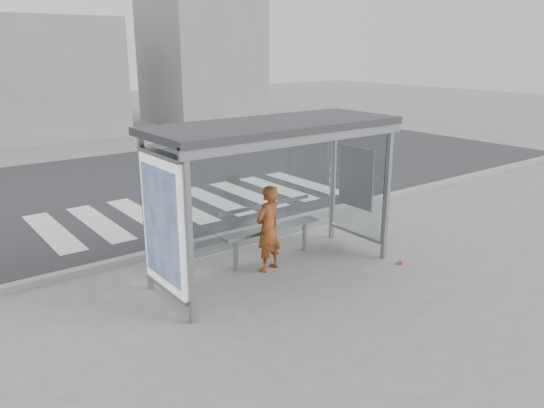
{
  "coord_description": "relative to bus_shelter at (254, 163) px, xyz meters",
  "views": [
    {
      "loc": [
        -5.17,
        -6.76,
        3.76
      ],
      "look_at": [
        0.09,
        0.2,
        1.18
      ],
      "focal_mm": 35.0,
      "sensor_mm": 36.0,
      "label": 1
    }
  ],
  "objects": [
    {
      "name": "building_center",
      "position": [
        0.37,
        17.94,
        0.52
      ],
      "size": [
        8.0,
        5.0,
        5.0
      ],
      "primitive_type": "cube",
      "color": "gray",
      "rests_on": "ground"
    },
    {
      "name": "bus_shelter",
      "position": [
        0.0,
        0.0,
        0.0
      ],
      "size": [
        4.25,
        1.65,
        2.62
      ],
      "color": "gray",
      "rests_on": "ground"
    },
    {
      "name": "bench",
      "position": [
        0.66,
        0.43,
        -1.37
      ],
      "size": [
        2.02,
        0.33,
        1.04
      ],
      "color": "slate",
      "rests_on": "ground"
    },
    {
      "name": "person",
      "position": [
        0.35,
        0.1,
        -1.22
      ],
      "size": [
        0.63,
        0.49,
        1.53
      ],
      "primitive_type": "imported",
      "rotation": [
        0.0,
        0.0,
        3.38
      ],
      "color": "#EE4916",
      "rests_on": "ground"
    },
    {
      "name": "soda_can",
      "position": [
        2.4,
        -1.14,
        -1.95
      ],
      "size": [
        0.14,
        0.14,
        0.07
      ],
      "primitive_type": "cylinder",
      "rotation": [
        0.0,
        1.57,
        0.73
      ],
      "color": "#E94451",
      "rests_on": "ground"
    },
    {
      "name": "crosswalk",
      "position": [
        1.37,
        4.44,
        -1.98
      ],
      "size": [
        7.55,
        3.0,
        0.0
      ],
      "color": "silver",
      "rests_on": "ground"
    },
    {
      "name": "curb",
      "position": [
        0.37,
        1.89,
        -1.92
      ],
      "size": [
        30.0,
        0.18,
        0.12
      ],
      "primitive_type": "cube",
      "color": "gray",
      "rests_on": "ground"
    },
    {
      "name": "road",
      "position": [
        0.37,
        6.94,
        -1.98
      ],
      "size": [
        30.0,
        10.0,
        0.01
      ],
      "primitive_type": "cube",
      "color": "#29292C",
      "rests_on": "ground"
    },
    {
      "name": "ground",
      "position": [
        0.37,
        -0.06,
        -1.98
      ],
      "size": [
        80.0,
        80.0,
        0.0
      ],
      "primitive_type": "plane",
      "color": "slate",
      "rests_on": "ground"
    },
    {
      "name": "building_right",
      "position": [
        9.37,
        17.94,
        1.52
      ],
      "size": [
        5.0,
        5.0,
        7.0
      ],
      "primitive_type": "cube",
      "color": "gray",
      "rests_on": "ground"
    }
  ]
}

